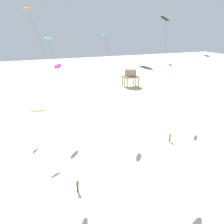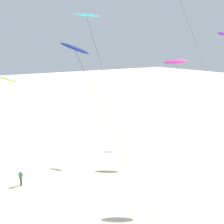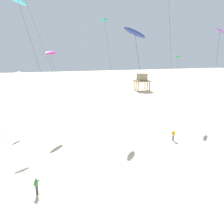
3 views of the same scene
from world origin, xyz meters
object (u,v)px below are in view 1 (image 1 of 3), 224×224
(kite_purple, at_px, (207,57))
(kite_white, at_px, (26,86))
(kite_navy, at_px, (146,69))
(kite_flyer_nearest, at_px, (78,186))
(kite_black, at_px, (165,21))
(stilt_house, at_px, (131,74))
(kite_magenta, at_px, (58,66))
(kite_flyer_middle, at_px, (170,137))
(kite_cyan, at_px, (49,39))
(kite_teal, at_px, (105,35))
(kite_lime, at_px, (38,112))
(kite_green, at_px, (170,65))
(kite_orange, at_px, (30,12))

(kite_purple, height_order, kite_white, kite_purple)
(kite_navy, relative_size, kite_flyer_nearest, 9.14)
(kite_black, distance_m, stilt_house, 44.34)
(kite_magenta, distance_m, kite_flyer_middle, 23.97)
(kite_cyan, height_order, kite_flyer_nearest, kite_cyan)
(kite_flyer_middle, bearing_deg, kite_white, 149.14)
(kite_teal, distance_m, kite_white, 17.39)
(kite_black, bearing_deg, kite_purple, -56.62)
(kite_magenta, bearing_deg, kite_cyan, -105.21)
(kite_black, distance_m, kite_white, 26.65)
(kite_teal, bearing_deg, kite_white, 174.80)
(kite_flyer_middle, bearing_deg, kite_lime, -162.24)
(kite_black, height_order, stilt_house, kite_black)
(kite_green, bearing_deg, kite_cyan, -161.94)
(kite_navy, distance_m, kite_orange, 25.76)
(kite_cyan, xyz_separation_m, kite_magenta, (3.06, 11.26, -5.33))
(kite_navy, xyz_separation_m, kite_purple, (12.07, 2.66, 0.59))
(kite_flyer_nearest, distance_m, stilt_house, 58.83)
(stilt_house, bearing_deg, kite_green, -102.78)
(kite_flyer_nearest, relative_size, stilt_house, 0.29)
(kite_cyan, bearing_deg, kite_green, 18.06)
(kite_navy, height_order, stilt_house, kite_navy)
(kite_purple, distance_m, stilt_house, 47.22)
(kite_orange, bearing_deg, kite_lime, -96.20)
(kite_navy, bearing_deg, kite_purple, 12.42)
(kite_cyan, bearing_deg, kite_magenta, 74.79)
(kite_cyan, distance_m, kite_flyer_nearest, 19.35)
(kite_purple, bearing_deg, kite_green, 78.92)
(kite_teal, bearing_deg, kite_green, -11.30)
(kite_green, distance_m, kite_purple, 13.43)
(kite_green, xyz_separation_m, kite_teal, (-13.10, 2.62, 6.04))
(kite_orange, bearing_deg, kite_purple, -39.40)
(kite_cyan, xyz_separation_m, kite_orange, (-0.54, 14.74, 3.86))
(kite_white, xyz_separation_m, kite_flyer_nearest, (3.37, -21.20, -8.40))
(kite_flyer_middle, bearing_deg, kite_cyan, 176.64)
(kite_cyan, height_order, kite_white, kite_cyan)
(kite_lime, bearing_deg, kite_flyer_nearest, -6.57)
(kite_lime, distance_m, kite_purple, 26.60)
(kite_teal, xyz_separation_m, kite_white, (-14.97, 1.36, -8.74))
(kite_lime, bearing_deg, kite_green, 30.51)
(kite_magenta, xyz_separation_m, kite_flyer_nearest, (-2.35, -20.18, -11.82))
(kite_lime, bearing_deg, kite_purple, 8.70)
(stilt_house, bearing_deg, kite_flyer_nearest, -122.98)
(kite_black, relative_size, kite_magenta, 1.61)
(kite_lime, height_order, kite_orange, kite_orange)
(kite_purple, distance_m, kite_orange, 31.08)
(kite_orange, height_order, kite_flyer_nearest, kite_orange)
(kite_flyer_nearest, bearing_deg, kite_purple, 11.24)
(kite_navy, distance_m, kite_flyer_middle, 17.45)
(kite_purple, relative_size, kite_orange, 0.69)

